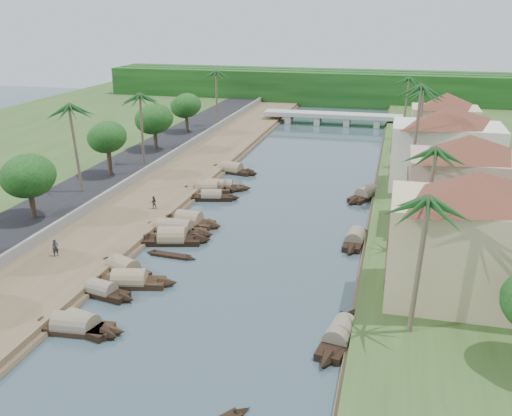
% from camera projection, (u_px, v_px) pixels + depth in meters
% --- Properties ---
extents(ground, '(220.00, 220.00, 0.00)m').
position_uv_depth(ground, '(236.00, 275.00, 51.08)').
color(ground, '#34474F').
rests_on(ground, ground).
extents(left_bank, '(10.00, 180.00, 0.80)m').
position_uv_depth(left_bank, '(159.00, 192.00, 72.92)').
color(left_bank, brown).
rests_on(left_bank, ground).
extents(right_bank, '(16.00, 180.00, 1.20)m').
position_uv_depth(right_bank, '(445.00, 213.00, 64.85)').
color(right_bank, '#2E481D').
rests_on(right_bank, ground).
extents(road, '(8.00, 180.00, 1.40)m').
position_uv_depth(road, '(98.00, 185.00, 74.76)').
color(road, black).
rests_on(road, ground).
extents(retaining_wall, '(0.40, 180.00, 1.10)m').
position_uv_depth(retaining_wall, '(128.00, 182.00, 73.56)').
color(retaining_wall, slate).
rests_on(retaining_wall, left_bank).
extents(treeline, '(120.00, 14.00, 8.00)m').
position_uv_depth(treeline, '(346.00, 88.00, 141.31)').
color(treeline, '#0E340E').
rests_on(treeline, ground).
extents(bridge, '(28.00, 4.00, 2.40)m').
position_uv_depth(bridge, '(333.00, 116.00, 116.43)').
color(bridge, '#A7A79D').
rests_on(bridge, ground).
extents(building_near, '(14.85, 14.85, 10.20)m').
position_uv_depth(building_near, '(471.00, 236.00, 42.79)').
color(building_near, '#D0B88B').
rests_on(building_near, right_bank).
extents(building_mid, '(14.11, 14.11, 9.70)m').
position_uv_depth(building_mid, '(465.00, 181.00, 57.30)').
color(building_mid, tan).
rests_on(building_mid, right_bank).
extents(building_far, '(15.59, 15.59, 10.20)m').
position_uv_depth(building_far, '(446.00, 147.00, 70.26)').
color(building_far, white).
rests_on(building_far, right_bank).
extents(building_distant, '(12.62, 12.62, 9.20)m').
position_uv_depth(building_distant, '(444.00, 122.00, 88.51)').
color(building_distant, '#D0B88B').
rests_on(building_distant, right_bank).
extents(sampan_0, '(8.37, 2.32, 2.18)m').
position_uv_depth(sampan_0, '(73.00, 326.00, 41.99)').
color(sampan_0, black).
rests_on(sampan_0, ground).
extents(sampan_1, '(7.20, 3.18, 2.11)m').
position_uv_depth(sampan_1, '(82.00, 325.00, 42.18)').
color(sampan_1, black).
rests_on(sampan_1, ground).
extents(sampan_2, '(8.65, 3.52, 2.23)m').
position_uv_depth(sampan_2, '(130.00, 281.00, 48.91)').
color(sampan_2, black).
rests_on(sampan_2, ground).
extents(sampan_3, '(6.98, 2.75, 1.89)m').
position_uv_depth(sampan_3, '(101.00, 291.00, 47.26)').
color(sampan_3, black).
rests_on(sampan_3, ground).
extents(sampan_4, '(7.79, 4.65, 2.21)m').
position_uv_depth(sampan_4, '(123.00, 269.00, 51.27)').
color(sampan_4, black).
rests_on(sampan_4, ground).
extents(sampan_5, '(8.32, 3.88, 2.54)m').
position_uv_depth(sampan_5, '(172.00, 239.00, 57.89)').
color(sampan_5, black).
rests_on(sampan_5, ground).
extents(sampan_6, '(8.11, 2.20, 2.39)m').
position_uv_depth(sampan_6, '(178.00, 230.00, 60.15)').
color(sampan_6, black).
rests_on(sampan_6, ground).
extents(sampan_7, '(7.87, 2.81, 2.07)m').
position_uv_depth(sampan_7, '(168.00, 229.00, 60.50)').
color(sampan_7, black).
rests_on(sampan_7, ground).
extents(sampan_8, '(8.12, 2.67, 2.44)m').
position_uv_depth(sampan_8, '(189.00, 221.00, 62.64)').
color(sampan_8, black).
rests_on(sampan_8, ground).
extents(sampan_9, '(7.44, 2.98, 1.90)m').
position_uv_depth(sampan_9, '(212.00, 197.00, 70.89)').
color(sampan_9, black).
rests_on(sampan_9, ground).
extents(sampan_10, '(8.54, 3.83, 2.30)m').
position_uv_depth(sampan_10, '(207.00, 189.00, 73.75)').
color(sampan_10, black).
rests_on(sampan_10, ground).
extents(sampan_11, '(7.34, 2.04, 2.11)m').
position_uv_depth(sampan_11, '(216.00, 187.00, 74.83)').
color(sampan_11, black).
rests_on(sampan_11, ground).
extents(sampan_12, '(8.07, 2.60, 1.93)m').
position_uv_depth(sampan_12, '(222.00, 187.00, 74.94)').
color(sampan_12, black).
rests_on(sampan_12, ground).
extents(sampan_13, '(8.89, 3.63, 2.36)m').
position_uv_depth(sampan_13, '(232.00, 170.00, 82.67)').
color(sampan_13, black).
rests_on(sampan_13, ground).
extents(sampan_14, '(3.22, 9.01, 2.15)m').
position_uv_depth(sampan_14, '(340.00, 335.00, 40.84)').
color(sampan_14, black).
rests_on(sampan_14, ground).
extents(sampan_15, '(2.11, 7.85, 2.10)m').
position_uv_depth(sampan_15, '(355.00, 239.00, 57.85)').
color(sampan_15, black).
rests_on(sampan_15, ground).
extents(sampan_16, '(5.54, 8.89, 2.22)m').
position_uv_depth(sampan_16, '(367.00, 195.00, 71.73)').
color(sampan_16, black).
rests_on(sampan_16, ground).
extents(canoe_1, '(5.42, 1.29, 0.87)m').
position_uv_depth(canoe_1, '(171.00, 256.00, 54.77)').
color(canoe_1, black).
rests_on(canoe_1, ground).
extents(canoe_2, '(5.95, 1.90, 0.86)m').
position_uv_depth(canoe_2, '(202.00, 196.00, 72.05)').
color(canoe_2, black).
rests_on(canoe_2, ground).
extents(palm_0, '(3.20, 3.20, 11.31)m').
position_uv_depth(palm_0, '(424.00, 202.00, 36.76)').
color(palm_0, brown).
rests_on(palm_0, ground).
extents(palm_1, '(3.20, 3.20, 11.12)m').
position_uv_depth(palm_1, '(430.00, 152.00, 50.46)').
color(palm_1, brown).
rests_on(palm_1, ground).
extents(palm_2, '(3.20, 3.20, 14.70)m').
position_uv_depth(palm_2, '(419.00, 90.00, 63.79)').
color(palm_2, brown).
rests_on(palm_2, ground).
extents(palm_3, '(3.20, 3.20, 12.21)m').
position_uv_depth(palm_3, '(423.00, 93.00, 77.76)').
color(palm_3, brown).
rests_on(palm_3, ground).
extents(palm_5, '(3.20, 3.20, 11.98)m').
position_uv_depth(palm_5, '(73.00, 108.00, 66.48)').
color(palm_5, brown).
rests_on(palm_5, ground).
extents(palm_6, '(3.20, 3.20, 11.43)m').
position_uv_depth(palm_6, '(140.00, 96.00, 78.86)').
color(palm_6, brown).
rests_on(palm_6, ground).
extents(palm_7, '(3.20, 3.20, 11.83)m').
position_uv_depth(palm_7, '(407.00, 80.00, 95.85)').
color(palm_7, brown).
rests_on(palm_7, ground).
extents(palm_8, '(3.20, 3.20, 11.63)m').
position_uv_depth(palm_8, '(216.00, 73.00, 105.82)').
color(palm_8, brown).
rests_on(palm_8, ground).
extents(tree_2, '(5.43, 5.43, 6.87)m').
position_uv_depth(tree_2, '(29.00, 177.00, 59.47)').
color(tree_2, '#4C3C2B').
rests_on(tree_2, ground).
extents(tree_3, '(4.78, 4.78, 7.10)m').
position_uv_depth(tree_3, '(107.00, 138.00, 75.08)').
color(tree_3, '#4C3C2B').
rests_on(tree_3, ground).
extents(tree_4, '(5.49, 5.49, 7.07)m').
position_uv_depth(tree_4, '(154.00, 119.00, 89.09)').
color(tree_4, '#4C3C2B').
rests_on(tree_4, ground).
extents(tree_5, '(4.97, 4.97, 6.75)m').
position_uv_depth(tree_5, '(186.00, 106.00, 101.97)').
color(tree_5, '#4C3C2B').
rests_on(tree_5, ground).
extents(tree_6, '(4.50, 4.50, 6.51)m').
position_uv_depth(tree_6, '(487.00, 152.00, 70.67)').
color(tree_6, '#4C3C2B').
rests_on(tree_6, ground).
extents(person_near, '(0.70, 0.69, 1.63)m').
position_uv_depth(person_near, '(55.00, 248.00, 52.75)').
color(person_near, '#26282E').
rests_on(person_near, left_bank).
extents(person_far, '(0.88, 0.80, 1.47)m').
position_uv_depth(person_far, '(154.00, 202.00, 65.36)').
color(person_far, '#342D24').
rests_on(person_far, left_bank).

